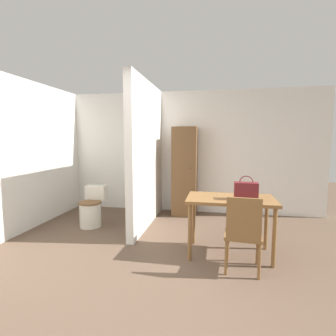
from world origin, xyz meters
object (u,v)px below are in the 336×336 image
object	(u,v)px
wooden_chair	(243,232)
handbag	(246,191)
toilet	(92,209)
wooden_cabinet	(185,171)
dining_table	(230,205)

from	to	relation	value
wooden_chair	handbag	world-z (taller)	handbag
wooden_chair	toilet	distance (m)	2.75
wooden_cabinet	dining_table	bearing A→B (deg)	-65.05
toilet	wooden_cabinet	distance (m)	1.91
dining_table	handbag	bearing A→B (deg)	-20.63
handbag	toilet	bearing A→B (deg)	161.92
wooden_chair	toilet	world-z (taller)	wooden_chair
wooden_chair	handbag	bearing A→B (deg)	86.60
dining_table	wooden_chair	size ratio (longest dim) A/B	1.25
dining_table	wooden_cabinet	distance (m)	1.95
toilet	handbag	bearing A→B (deg)	-18.08
dining_table	toilet	world-z (taller)	dining_table
wooden_chair	wooden_cabinet	world-z (taller)	wooden_cabinet
toilet	handbag	size ratio (longest dim) A/B	2.27
toilet	wooden_cabinet	bearing A→B (deg)	33.28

